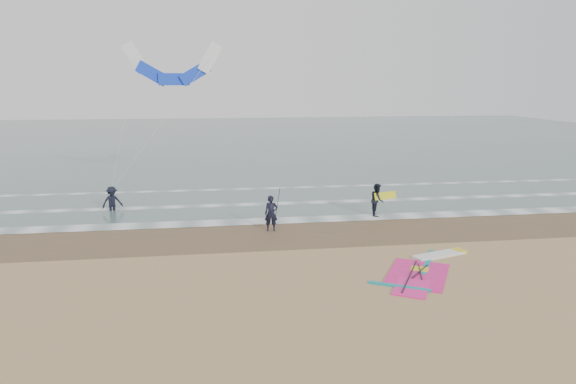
{
  "coord_description": "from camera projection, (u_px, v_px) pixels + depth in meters",
  "views": [
    {
      "loc": [
        -3.86,
        -17.0,
        6.93
      ],
      "look_at": [
        -0.71,
        5.0,
        2.2
      ],
      "focal_mm": 32.0,
      "sensor_mm": 36.0,
      "label": 1
    }
  ],
  "objects": [
    {
      "name": "sea_water",
      "position": [
        245.0,
        139.0,
        64.9
      ],
      "size": [
        120.0,
        80.0,
        0.02
      ],
      "primitive_type": "cube",
      "color": "#47605E",
      "rests_on": "ground"
    },
    {
      "name": "held_pole",
      "position": [
        277.0,
        205.0,
        24.33
      ],
      "size": [
        0.17,
        0.86,
        1.82
      ],
      "color": "black",
      "rests_on": "ground"
    },
    {
      "name": "person_wading",
      "position": [
        112.0,
        196.0,
        28.12
      ],
      "size": [
        1.29,
        1.07,
        1.74
      ],
      "primitive_type": "imported",
      "rotation": [
        0.0,
        0.0,
        0.45
      ],
      "color": "black",
      "rests_on": "ground"
    },
    {
      "name": "person_standing",
      "position": [
        271.0,
        213.0,
        24.37
      ],
      "size": [
        0.65,
        0.46,
        1.72
      ],
      "primitive_type": "imported",
      "rotation": [
        0.0,
        0.0,
        -0.07
      ],
      "color": "black",
      "rests_on": "ground"
    },
    {
      "name": "surf_kite",
      "position": [
        173.0,
        69.0,
        31.5
      ],
      "size": [
        6.35,
        4.71,
        8.31
      ],
      "color": "white",
      "rests_on": "ground"
    },
    {
      "name": "wet_sand_band",
      "position": [
        300.0,
        233.0,
        24.24
      ],
      "size": [
        120.0,
        5.0,
        0.01
      ],
      "primitive_type": "cube",
      "color": "brown",
      "rests_on": "ground"
    },
    {
      "name": "ground",
      "position": [
        327.0,
        280.0,
        18.43
      ],
      "size": [
        120.0,
        120.0,
        0.0
      ],
      "primitive_type": "plane",
      "color": "tan",
      "rests_on": "ground"
    },
    {
      "name": "windsurf_rig",
      "position": [
        425.0,
        269.0,
        19.44
      ],
      "size": [
        5.03,
        4.77,
        0.12
      ],
      "color": "white",
      "rests_on": "ground"
    },
    {
      "name": "person_walking",
      "position": [
        377.0,
        200.0,
        27.16
      ],
      "size": [
        0.85,
        0.98,
        1.74
      ],
      "primitive_type": "imported",
      "rotation": [
        0.0,
        0.0,
        1.32
      ],
      "color": "black",
      "rests_on": "ground"
    },
    {
      "name": "foam_waterline",
      "position": [
        287.0,
        210.0,
        28.54
      ],
      "size": [
        120.0,
        9.15,
        0.02
      ],
      "color": "white",
      "rests_on": "ground"
    },
    {
      "name": "carried_kiteboard",
      "position": [
        385.0,
        196.0,
        27.07
      ],
      "size": [
        1.3,
        0.51,
        0.39
      ],
      "color": "yellow",
      "rests_on": "ground"
    }
  ]
}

